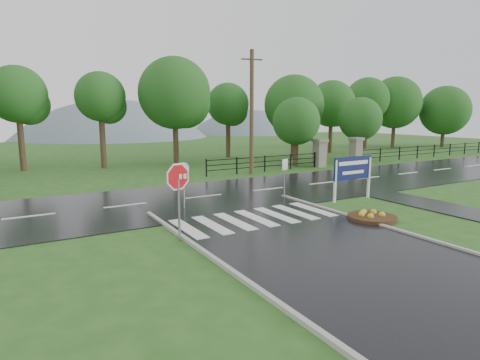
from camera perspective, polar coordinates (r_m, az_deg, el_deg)
ground at (r=12.72m, az=14.62°, el=-10.55°), size 120.00×120.00×0.00m
main_road at (r=20.73m, az=-5.17°, el=-2.46°), size 90.00×8.00×0.04m
walkway at (r=21.50m, az=23.32°, el=-2.78°), size 2.20×11.00×0.04m
crosswalk at (r=16.44m, az=2.26°, el=-5.41°), size 6.50×2.80×0.02m
pillar_west at (r=32.69m, az=11.26°, el=3.89°), size 1.00×1.00×2.24m
pillar_east at (r=35.45m, az=16.13°, el=4.13°), size 1.00×1.00×2.24m
fence_west at (r=29.55m, az=3.54°, el=2.59°), size 9.58×0.08×1.20m
fence_east at (r=43.86m, az=25.91°, el=3.94°), size 20.58×0.08×1.20m
hills at (r=76.98m, az=-20.22°, el=-5.97°), size 102.00×48.00×48.00m
treeline at (r=34.04m, az=-13.65°, el=2.03°), size 83.20×5.20×10.00m
stop_sign at (r=13.45m, az=-8.77°, el=-0.55°), size 1.22×0.37×2.84m
estate_billboard at (r=20.48m, az=15.76°, el=1.34°), size 2.50×0.11×2.19m
flower_bed at (r=17.14m, az=18.26°, el=-4.98°), size 1.94×1.94×0.39m
reg_sign_small at (r=20.12m, az=6.39°, el=1.34°), size 0.43×0.16×2.03m
reg_sign_round at (r=18.07m, az=-8.01°, el=0.09°), size 0.48×0.18×2.13m
utility_pole_east at (r=28.11m, az=1.67°, el=9.62°), size 1.50×0.41×8.53m
entrance_tree_left at (r=32.90m, az=8.01°, el=8.25°), size 3.83×3.83×5.54m
entrance_tree_right at (r=37.75m, az=16.72°, el=8.29°), size 3.84×3.84×5.67m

